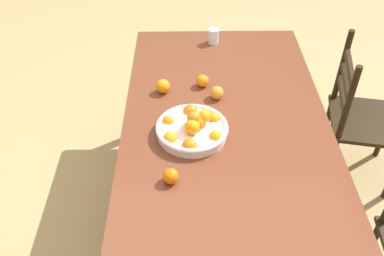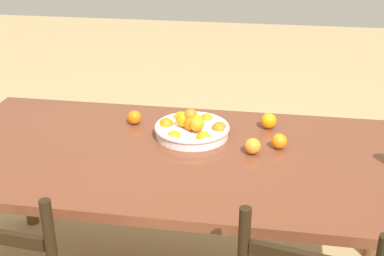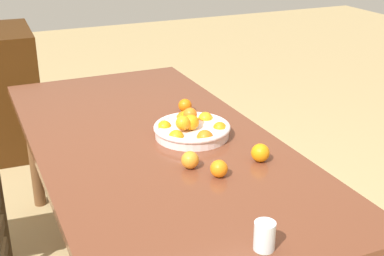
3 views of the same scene
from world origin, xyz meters
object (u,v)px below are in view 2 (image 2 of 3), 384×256
Objects in this scene: fruit_bowl at (192,128)px; orange_loose_1 at (279,141)px; orange_loose_2 at (134,117)px; orange_loose_3 at (269,121)px; orange_loose_0 at (253,146)px; dining_table at (177,167)px.

fruit_bowl is 5.08× the size of orange_loose_1.
orange_loose_2 is 0.90× the size of orange_loose_3.
orange_loose_1 is 0.22m from orange_loose_3.
dining_table is at bearing 6.47° from orange_loose_0.
dining_table is 31.06× the size of orange_loose_2.
fruit_bowl is at bearing -24.93° from orange_loose_0.
orange_loose_3 reaches higher than orange_loose_1.
fruit_bowl is 0.31m from orange_loose_2.
orange_loose_0 is (-0.28, 0.13, -0.00)m from fruit_bowl.
orange_loose_0 is 0.13m from orange_loose_1.
orange_loose_3 is at bearing -101.77° from orange_loose_0.
orange_loose_2 reaches higher than dining_table.
orange_loose_0 reaches higher than orange_loose_1.
orange_loose_3 reaches higher than dining_table.
fruit_bowl is 0.31m from orange_loose_0.
fruit_bowl is 4.60× the size of orange_loose_3.
orange_loose_2 is at bearing -12.76° from orange_loose_1.
orange_loose_1 is 0.91× the size of orange_loose_3.
dining_table is 0.45m from orange_loose_1.
orange_loose_1 is at bearing 103.80° from orange_loose_3.
orange_loose_3 is (-0.06, -0.28, 0.00)m from orange_loose_0.
orange_loose_0 is at bearing 155.07° from fruit_bowl.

